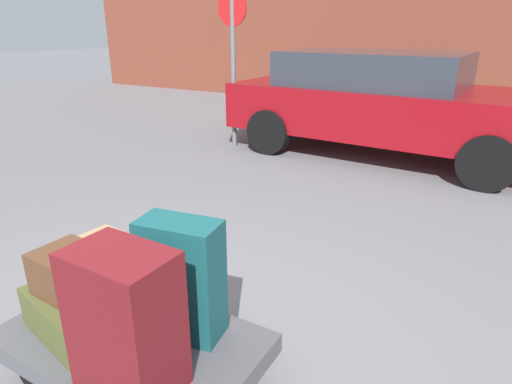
% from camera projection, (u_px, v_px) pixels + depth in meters
% --- Properties ---
extents(luggage_cart, '(1.25, 0.75, 0.34)m').
position_uv_depth(luggage_cart, '(133.00, 347.00, 2.15)').
color(luggage_cart, '#4C4C51').
rests_on(luggage_cart, ground_plane).
extents(suitcase_olive_rear_right, '(0.63, 0.49, 0.21)m').
position_uv_depth(suitcase_olive_rear_right, '(84.00, 313.00, 2.12)').
color(suitcase_olive_rear_right, '#4C5128').
rests_on(suitcase_olive_rear_right, luggage_cart).
extents(suitcase_teal_front_right, '(0.41, 0.26, 0.59)m').
position_uv_depth(suitcase_teal_front_right, '(182.00, 279.00, 2.06)').
color(suitcase_teal_front_right, '#144C51').
rests_on(suitcase_teal_front_right, luggage_cart).
extents(duffel_bag_tan_center, '(0.58, 0.36, 0.31)m').
position_uv_depth(duffel_bag_tan_center, '(118.00, 273.00, 2.37)').
color(duffel_bag_tan_center, '#9E7F56').
rests_on(duffel_bag_tan_center, luggage_cart).
extents(suitcase_maroon_stacked_top, '(0.42, 0.29, 0.62)m').
position_uv_depth(suitcase_maroon_stacked_top, '(126.00, 322.00, 1.73)').
color(suitcase_maroon_stacked_top, maroon).
rests_on(suitcase_maroon_stacked_top, luggage_cart).
extents(duffel_bag_brown_topmost_pile, '(0.43, 0.29, 0.21)m').
position_uv_depth(duffel_bag_brown_topmost_pile, '(78.00, 275.00, 2.05)').
color(duffel_bag_brown_topmost_pile, '#51331E').
rests_on(duffel_bag_brown_topmost_pile, suitcase_olive_rear_right).
extents(parked_car, '(4.38, 2.08, 1.42)m').
position_uv_depth(parked_car, '(384.00, 101.00, 6.15)').
color(parked_car, maroon).
rests_on(parked_car, ground_plane).
extents(no_parking_sign, '(0.50, 0.07, 2.24)m').
position_uv_depth(no_parking_sign, '(233.00, 52.00, 6.34)').
color(no_parking_sign, slate).
rests_on(no_parking_sign, ground_plane).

